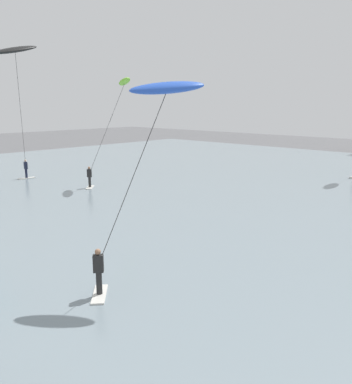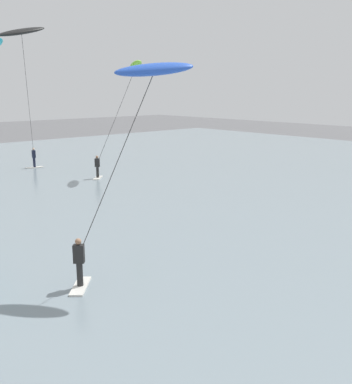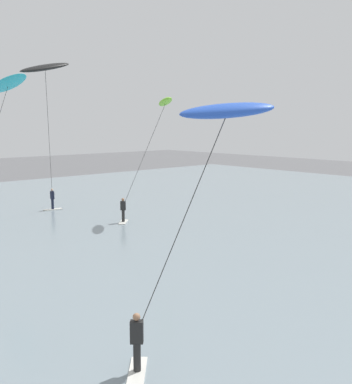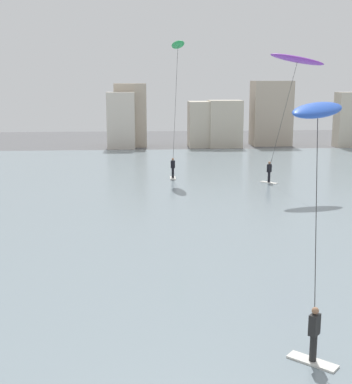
# 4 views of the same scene
# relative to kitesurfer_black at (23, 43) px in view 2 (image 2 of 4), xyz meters

# --- Properties ---
(kitesurfer_black) EXTENTS (3.95, 4.13, 10.86)m
(kitesurfer_black) POSITION_rel_kitesurfer_black_xyz_m (0.00, 0.00, 0.00)
(kitesurfer_black) COLOR silver
(kitesurfer_black) RESTS_ON water_bay
(kitesurfer_blue) EXTENTS (2.56, 4.41, 7.21)m
(kitesurfer_blue) POSITION_rel_kitesurfer_black_xyz_m (20.32, -5.23, -3.47)
(kitesurfer_blue) COLOR silver
(kitesurfer_blue) RESTS_ON water_bay
(kitesurfer_lime) EXTENTS (2.79, 4.55, 8.40)m
(kitesurfer_lime) POSITION_rel_kitesurfer_black_xyz_m (5.27, 5.42, -2.59)
(kitesurfer_lime) COLOR silver
(kitesurfer_lime) RESTS_ON water_bay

